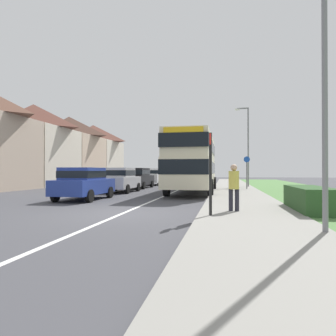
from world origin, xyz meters
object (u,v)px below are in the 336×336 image
Objects in this scene: street_lamp_near at (320,26)px; parked_car_silver at (120,179)px; double_decker_bus at (193,160)px; street_lamp_mid at (247,141)px; cycle_route_sign at (247,171)px; parked_car_blue at (84,182)px; parked_car_black at (138,177)px; pedestrian_walking_away at (235,177)px; bus_stop_sign at (210,168)px; pedestrian_at_stop at (234,185)px; parked_car_white at (154,176)px.

parked_car_silver is at bearing 126.28° from street_lamp_near.
street_lamp_mid is at bearing 60.00° from double_decker_bus.
street_lamp_near is (4.08, -12.52, 2.51)m from double_decker_bus.
cycle_route_sign is at bearing 21.68° from parked_car_silver.
parked_car_blue is at bearing -90.23° from parked_car_silver.
pedestrian_walking_away is at bearing -6.19° from parked_car_black.
parked_car_blue is 12.24m from cycle_route_sign.
cycle_route_sign reaches higher than parked_car_black.
parked_car_black is 0.66× the size of street_lamp_mid.
parked_car_silver is at bearing -158.32° from cycle_route_sign.
pedestrian_walking_away is (2.79, 3.80, -1.17)m from double_decker_bus.
parked_car_black is at bearing 137.81° from double_decker_bus.
street_lamp_near is at bearing -71.96° from double_decker_bus.
double_decker_bus is 7.56m from parked_car_blue.
parked_car_black is 16.61m from bus_stop_sign.
bus_stop_sign is 0.38× the size of street_lamp_mid.
pedestrian_at_stop is at bearing -62.13° from parked_car_black.
parked_car_silver is 2.35× the size of pedestrian_walking_away.
parked_car_silver is 8.71m from pedestrian_walking_away.
parked_car_silver is at bearing 122.40° from bus_stop_sign.
double_decker_bus is at bearing -63.85° from parked_car_white.
double_decker_bus is 11.73m from parked_car_white.
street_lamp_near is (8.98, -12.24, 3.74)m from parked_car_silver.
double_decker_bus is 9.78m from pedestrian_at_stop.
cycle_route_sign is (0.85, -0.67, 0.45)m from pedestrian_walking_away.
bus_stop_sign is (-1.19, -14.31, 0.56)m from pedestrian_walking_away.
parked_car_silver is at bearing -141.37° from street_lamp_mid.
street_lamp_near is 19.30m from street_lamp_mid.
parked_car_white is at bearing 140.07° from cycle_route_sign.
bus_stop_sign is 17.61m from street_lamp_mid.
pedestrian_at_stop is (2.31, -9.43, -1.17)m from double_decker_bus.
double_decker_bus is 5.07m from parked_car_silver.
double_decker_bus is at bearing 108.04° from street_lamp_near.
double_decker_bus is 7.04m from parked_car_black.
cycle_route_sign is (1.32, 12.56, 0.45)m from pedestrian_at_stop.
street_lamp_mid is (9.05, 2.12, 3.05)m from parked_car_black.
bus_stop_sign is (6.52, -4.92, 0.65)m from parked_car_blue.
parked_car_white is 1.77× the size of cycle_route_sign.
double_decker_bus is 1.20× the size of street_lamp_near.
parked_car_blue is 8.20m from bus_stop_sign.
street_lamp_near is at bearing -88.39° from cycle_route_sign.
parked_car_blue is at bearing 142.48° from street_lamp_near.
pedestrian_at_stop is 1.00× the size of pedestrian_walking_away.
pedestrian_walking_away is at bearing 53.69° from double_decker_bus.
bus_stop_sign reaches higher than pedestrian_walking_away.
bus_stop_sign is at bearing -66.08° from parked_car_black.
cycle_route_sign is (8.57, 8.72, 0.54)m from parked_car_blue.
pedestrian_at_stop is (7.22, -9.16, 0.06)m from parked_car_silver.
parked_car_black is 1.80× the size of cycle_route_sign.
parked_car_black is at bearing -166.83° from street_lamp_mid.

